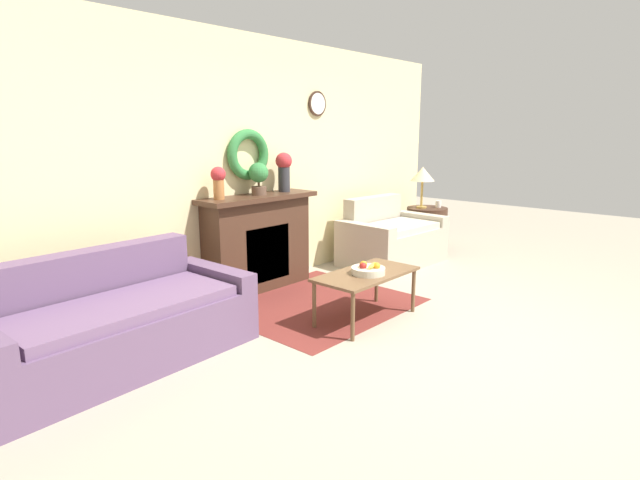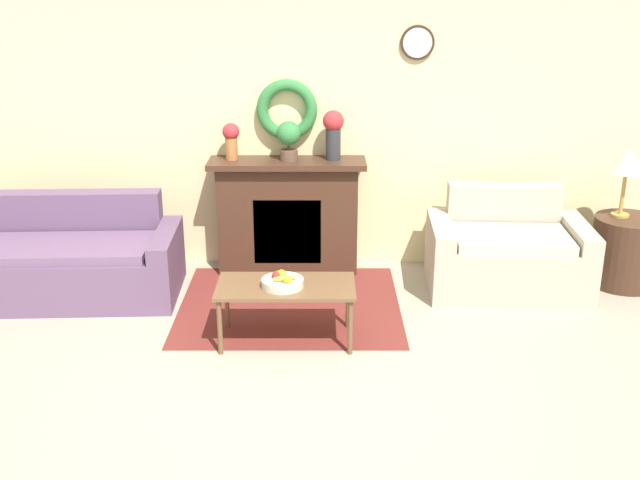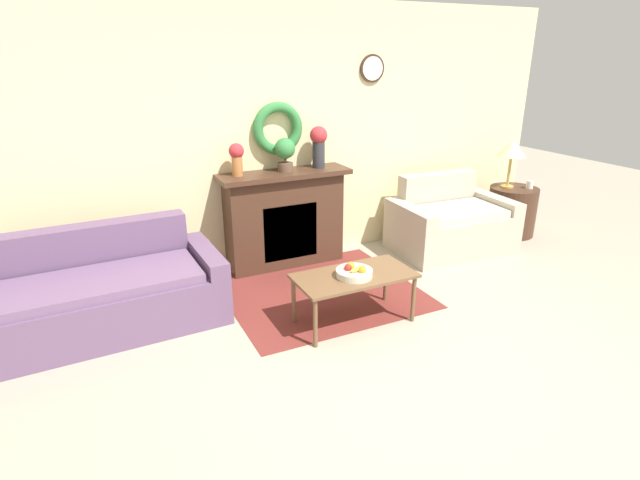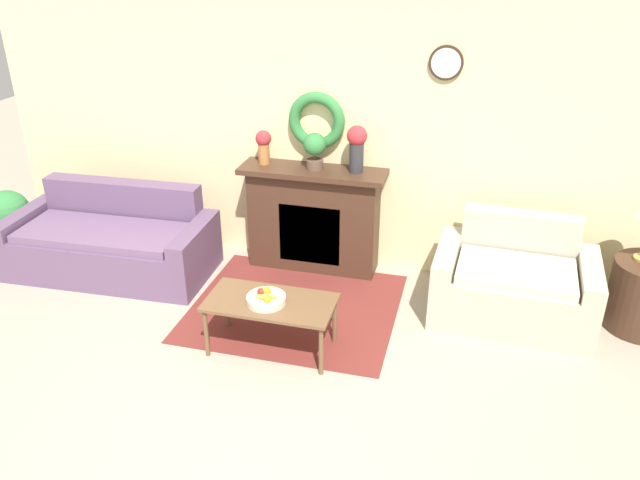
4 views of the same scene
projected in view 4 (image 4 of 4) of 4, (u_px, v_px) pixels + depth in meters
name	position (u px, v px, depth m)	size (l,w,h in m)	color
ground_plane	(238.00, 427.00, 4.22)	(16.00, 16.00, 0.00)	#9E937F
floor_rug	(295.00, 307.00, 5.58)	(1.80, 1.61, 0.01)	maroon
wall_back	(330.00, 130.00, 5.84)	(6.80, 0.17, 2.70)	beige
fireplace	(314.00, 218.00, 6.05)	(1.38, 0.41, 1.03)	#42281C
couch_left	(112.00, 243.00, 6.09)	(1.99, 0.98, 0.81)	#604766
loveseat_right	(514.00, 284.00, 5.33)	(1.37, 0.93, 0.85)	#B2A893
coffee_table	(271.00, 306.00, 4.85)	(1.01, 0.51, 0.45)	brown
fruit_bowl	(266.00, 298.00, 4.79)	(0.30, 0.30, 0.11)	beige
vase_on_mantel_left	(264.00, 145.00, 5.86)	(0.15, 0.15, 0.32)	#AD6B38
vase_on_mantel_right	(357.00, 145.00, 5.62)	(0.18, 0.18, 0.43)	#2D2D33
potted_plant_on_mantel	(315.00, 148.00, 5.72)	(0.21, 0.21, 0.34)	brown
potted_plant_floor_by_couch	(9.00, 216.00, 6.35)	(0.44, 0.44, 0.69)	brown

